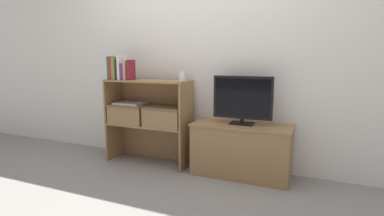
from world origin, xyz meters
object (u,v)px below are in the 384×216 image
(tv_stand, at_px, (241,150))
(book_ivory, at_px, (122,68))
(book_crimson, at_px, (114,69))
(storage_basket_right, at_px, (166,115))
(book_maroon, at_px, (131,70))
(book_forest, at_px, (111,68))
(book_olive, at_px, (117,68))
(tv, at_px, (243,99))
(laptop, at_px, (130,103))
(book_plum, at_px, (125,72))
(book_charcoal, at_px, (120,70))
(storage_basket_left, at_px, (131,112))
(book_tan, at_px, (128,71))
(baby_monitor, at_px, (182,76))

(tv_stand, bearing_deg, book_ivory, -176.21)
(book_crimson, bearing_deg, tv_stand, 3.51)
(storage_basket_right, bearing_deg, book_maroon, -172.50)
(book_forest, bearing_deg, book_olive, 0.00)
(tv, xyz_separation_m, book_maroon, (-1.19, -0.08, 0.26))
(tv, height_order, laptop, tv)
(book_plum, bearing_deg, book_charcoal, 180.00)
(book_forest, bearing_deg, storage_basket_left, 14.26)
(book_tan, height_order, storage_basket_left, book_tan)
(tv_stand, xyz_separation_m, book_ivory, (-1.30, -0.09, 0.78))
(book_crimson, distance_m, storage_basket_right, 0.77)
(tv_stand, relative_size, book_tan, 4.80)
(book_charcoal, bearing_deg, tv, 3.64)
(tv_stand, distance_m, book_charcoal, 1.54)
(book_crimson, bearing_deg, book_maroon, 0.00)
(baby_monitor, bearing_deg, tv, 1.78)
(book_charcoal, height_order, book_maroon, same)
(book_tan, height_order, baby_monitor, book_tan)
(book_crimson, xyz_separation_m, book_tan, (0.18, -0.00, -0.02))
(book_forest, xyz_separation_m, book_tan, (0.22, -0.00, -0.03))
(tv_stand, relative_size, book_charcoal, 4.45)
(book_tan, bearing_deg, tv, 3.96)
(book_maroon, relative_size, storage_basket_right, 0.51)
(book_forest, bearing_deg, book_crimson, 0.00)
(book_forest, distance_m, book_crimson, 0.04)
(tv_stand, bearing_deg, book_plum, -176.09)
(tv_stand, distance_m, tv, 0.50)
(tv, bearing_deg, laptop, -178.42)
(tv_stand, distance_m, book_maroon, 1.41)
(baby_monitor, distance_m, laptop, 0.70)
(book_crimson, xyz_separation_m, book_charcoal, (0.07, 0.00, -0.01))
(baby_monitor, relative_size, laptop, 0.40)
(book_tan, bearing_deg, storage_basket_left, 110.07)
(book_ivory, bearing_deg, book_plum, 0.00)
(book_ivory, bearing_deg, book_tan, -0.00)
(book_charcoal, bearing_deg, tv_stand, 3.71)
(book_olive, bearing_deg, book_charcoal, 0.00)
(book_charcoal, bearing_deg, storage_basket_left, 29.80)
(book_crimson, distance_m, book_olive, 0.04)
(book_charcoal, relative_size, storage_basket_left, 0.51)
(book_tan, distance_m, storage_basket_right, 0.63)
(book_plum, distance_m, book_tan, 0.04)
(book_ivory, distance_m, storage_basket_left, 0.50)
(book_ivory, relative_size, book_plum, 1.46)
(tv_stand, height_order, book_forest, book_forest)
(tv, height_order, baby_monitor, baby_monitor)
(tv_stand, bearing_deg, storage_basket_left, -178.35)
(book_forest, bearing_deg, book_charcoal, 0.00)
(book_forest, distance_m, laptop, 0.44)
(book_forest, height_order, baby_monitor, book_forest)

